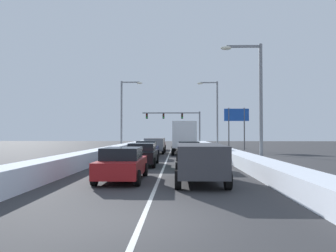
% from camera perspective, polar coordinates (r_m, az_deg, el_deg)
% --- Properties ---
extents(ground_plane, '(130.36, 130.36, 0.00)m').
position_cam_1_polar(ground_plane, '(28.01, -0.07, -5.78)').
color(ground_plane, '#333335').
extents(lane_stripe_between_right_lane_and_center_lane, '(0.14, 55.15, 0.01)m').
position_cam_1_polar(lane_stripe_between_right_lane_and_center_lane, '(33.01, 0.20, -5.11)').
color(lane_stripe_between_right_lane_and_center_lane, silver).
rests_on(lane_stripe_between_right_lane_and_center_lane, ground).
extents(snow_bank_right_shoulder, '(1.46, 55.15, 0.78)m').
position_cam_1_polar(snow_bank_right_shoulder, '(33.27, 9.39, -4.39)').
color(snow_bank_right_shoulder, silver).
rests_on(snow_bank_right_shoulder, ground).
extents(snow_bank_left_shoulder, '(1.28, 55.15, 0.93)m').
position_cam_1_polar(snow_bank_left_shoulder, '(33.55, -8.91, -4.24)').
color(snow_bank_left_shoulder, silver).
rests_on(snow_bank_left_shoulder, ground).
extents(suv_charcoal_right_lane_nearest, '(2.16, 4.90, 1.67)m').
position_cam_1_polar(suv_charcoal_right_lane_nearest, '(14.03, 5.73, -5.97)').
color(suv_charcoal_right_lane_nearest, '#38383D').
rests_on(suv_charcoal_right_lane_nearest, ground).
extents(sedan_green_right_lane_second, '(2.00, 4.50, 1.51)m').
position_cam_1_polar(sedan_green_right_lane_second, '(20.05, 4.57, -5.32)').
color(sedan_green_right_lane_second, '#1E5633').
rests_on(sedan_green_right_lane_second, ground).
extents(sedan_white_right_lane_third, '(2.00, 4.50, 1.51)m').
position_cam_1_polar(sedan_white_right_lane_third, '(26.32, 3.70, -4.39)').
color(sedan_white_right_lane_third, silver).
rests_on(sedan_white_right_lane_third, ground).
extents(box_truck_right_lane_fourth, '(2.53, 7.20, 3.36)m').
position_cam_1_polar(box_truck_right_lane_fourth, '(33.69, 2.85, -1.81)').
color(box_truck_right_lane_fourth, '#937F60').
rests_on(box_truck_right_lane_fourth, ground).
extents(sedan_silver_right_lane_fifth, '(2.00, 4.50, 1.51)m').
position_cam_1_polar(sedan_silver_right_lane_fifth, '(41.49, 2.58, -3.30)').
color(sedan_silver_right_lane_fifth, '#B7BABF').
rests_on(sedan_silver_right_lane_fifth, ground).
extents(sedan_red_center_lane_nearest, '(2.00, 4.50, 1.51)m').
position_cam_1_polar(sedan_red_center_lane_nearest, '(14.80, -8.18, -6.71)').
color(sedan_red_center_lane_nearest, maroon).
rests_on(sedan_red_center_lane_nearest, ground).
extents(sedan_black_center_lane_second, '(2.00, 4.50, 1.51)m').
position_cam_1_polar(sedan_black_center_lane_second, '(21.51, -4.62, -5.06)').
color(sedan_black_center_lane_second, black).
rests_on(sedan_black_center_lane_second, ground).
extents(sedan_navy_center_lane_third, '(2.00, 4.50, 1.51)m').
position_cam_1_polar(sedan_navy_center_lane_third, '(28.28, -3.80, -4.18)').
color(sedan_navy_center_lane_third, navy).
rests_on(sedan_navy_center_lane_third, ground).
extents(suv_gray_center_lane_fourth, '(2.16, 4.90, 1.67)m').
position_cam_1_polar(suv_gray_center_lane_fourth, '(34.58, -2.33, -3.26)').
color(suv_gray_center_lane_fourth, slate).
rests_on(suv_gray_center_lane_fourth, ground).
extents(sedan_maroon_center_lane_fifth, '(2.00, 4.50, 1.51)m').
position_cam_1_polar(sedan_maroon_center_lane_fifth, '(41.57, -1.86, -3.30)').
color(sedan_maroon_center_lane_fifth, maroon).
rests_on(sedan_maroon_center_lane_fifth, ground).
extents(traffic_light_gantry, '(10.60, 0.47, 6.20)m').
position_cam_1_polar(traffic_light_gantry, '(58.05, 2.03, 1.15)').
color(traffic_light_gantry, slate).
rests_on(traffic_light_gantry, ground).
extents(street_lamp_right_near, '(2.66, 0.36, 7.90)m').
position_cam_1_polar(street_lamp_right_near, '(21.15, 15.32, 5.73)').
color(street_lamp_right_near, gray).
rests_on(street_lamp_right_near, ground).
extents(street_lamp_right_mid, '(2.66, 0.36, 8.81)m').
position_cam_1_polar(street_lamp_right_mid, '(40.84, 8.35, 2.94)').
color(street_lamp_right_mid, gray).
rests_on(street_lamp_right_mid, ground).
extents(street_lamp_left_mid, '(2.66, 0.36, 8.58)m').
position_cam_1_polar(street_lamp_left_mid, '(39.16, -7.83, 2.96)').
color(street_lamp_left_mid, gray).
rests_on(street_lamp_left_mid, ground).
extents(roadside_sign_right, '(3.20, 0.16, 5.50)m').
position_cam_1_polar(roadside_sign_right, '(42.16, 12.17, 1.18)').
color(roadside_sign_right, '#59595B').
rests_on(roadside_sign_right, ground).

